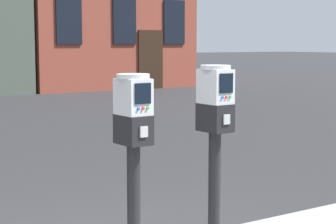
% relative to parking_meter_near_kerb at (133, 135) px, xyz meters
% --- Properties ---
extents(parking_meter_near_kerb, '(0.22, 0.26, 1.30)m').
position_rel_parking_meter_near_kerb_xyz_m(parking_meter_near_kerb, '(0.00, 0.00, 0.00)').
color(parking_meter_near_kerb, black).
rests_on(parking_meter_near_kerb, sidewalk_slab).
extents(parking_meter_twin_adjacent, '(0.22, 0.26, 1.34)m').
position_rel_parking_meter_near_kerb_xyz_m(parking_meter_twin_adjacent, '(0.68, 0.00, 0.03)').
color(parking_meter_twin_adjacent, black).
rests_on(parking_meter_twin_adjacent, sidewalk_slab).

